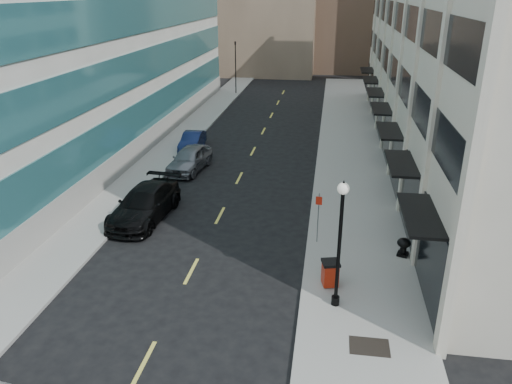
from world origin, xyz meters
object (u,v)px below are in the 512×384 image
(car_silver_sedan, at_px, (190,159))
(car_blue_sedan, at_px, (192,141))
(lamppost, at_px, (340,234))
(trash_bin, at_px, (330,272))
(sign_post, at_px, (318,211))
(car_black_pickup, at_px, (145,204))
(urn_planter, at_px, (404,245))
(traffic_signal, at_px, (235,45))

(car_silver_sedan, xyz_separation_m, car_blue_sedan, (-1.14, 4.84, -0.17))
(lamppost, bearing_deg, car_silver_sedan, 124.16)
(trash_bin, bearing_deg, car_silver_sedan, 112.10)
(car_blue_sedan, distance_m, sign_post, 17.79)
(car_black_pickup, relative_size, car_blue_sedan, 1.48)
(urn_planter, bearing_deg, traffic_signal, 111.89)
(car_silver_sedan, distance_m, trash_bin, 16.66)
(car_blue_sedan, height_order, sign_post, sign_post)
(sign_post, bearing_deg, lamppost, -72.34)
(urn_planter, bearing_deg, car_silver_sedan, 141.77)
(car_black_pickup, distance_m, sign_post, 9.63)
(urn_planter, bearing_deg, sign_post, 169.37)
(lamppost, relative_size, urn_planter, 6.01)
(car_blue_sedan, bearing_deg, lamppost, -62.00)
(trash_bin, bearing_deg, lamppost, -93.93)
(traffic_signal, height_order, urn_planter, traffic_signal)
(traffic_signal, xyz_separation_m, car_black_pickup, (1.54, -35.00, -4.84))
(traffic_signal, height_order, car_black_pickup, traffic_signal)
(car_black_pickup, relative_size, lamppost, 1.14)
(car_black_pickup, height_order, car_blue_sedan, car_black_pickup)
(car_blue_sedan, bearing_deg, car_silver_sedan, -78.41)
(car_black_pickup, bearing_deg, urn_planter, -5.48)
(car_blue_sedan, height_order, urn_planter, car_blue_sedan)
(traffic_signal, bearing_deg, car_black_pickup, -87.48)
(car_silver_sedan, height_order, sign_post, sign_post)
(car_blue_sedan, distance_m, lamppost, 22.78)
(sign_post, bearing_deg, car_silver_sedan, 141.22)
(traffic_signal, relative_size, urn_planter, 7.92)
(trash_bin, relative_size, urn_planter, 1.30)
(traffic_signal, xyz_separation_m, sign_post, (10.99, -36.63, -3.91))
(car_silver_sedan, height_order, urn_planter, car_silver_sedan)
(traffic_signal, distance_m, car_silver_sedan, 27.50)
(car_blue_sedan, bearing_deg, trash_bin, -60.74)
(lamppost, bearing_deg, trash_bin, 100.08)
(car_blue_sedan, bearing_deg, urn_planter, -48.41)
(car_silver_sedan, distance_m, urn_planter, 16.79)
(car_silver_sedan, xyz_separation_m, lamppost, (10.06, -14.83, 2.43))
(car_black_pickup, distance_m, car_silver_sedan, 8.00)
(traffic_signal, relative_size, car_black_pickup, 1.16)
(sign_post, bearing_deg, urn_planter, -2.94)
(car_silver_sedan, bearing_deg, car_blue_sedan, 110.41)
(urn_planter, bearing_deg, trash_bin, -137.66)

